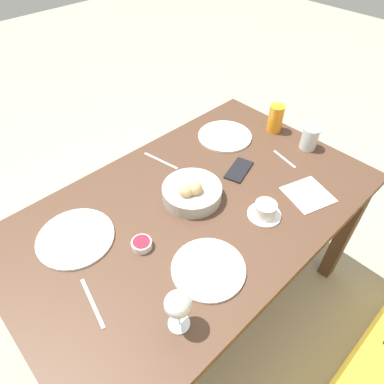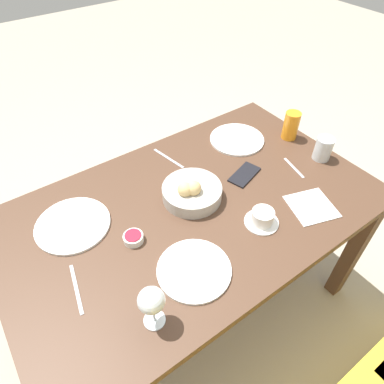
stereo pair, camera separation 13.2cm
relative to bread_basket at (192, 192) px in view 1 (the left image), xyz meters
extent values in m
plane|color=#A89E89|center=(0.02, 0.04, -0.77)|extent=(10.00, 10.00, 0.00)
cube|color=#4C3323|center=(0.02, 0.04, -0.05)|extent=(1.43, 0.87, 0.03)
cube|color=#4C3323|center=(-0.64, -0.35, -0.42)|extent=(0.06, 0.06, 0.70)
cube|color=#4C3323|center=(0.69, -0.35, -0.42)|extent=(0.06, 0.06, 0.70)
cube|color=#4C3323|center=(-0.64, 0.43, -0.42)|extent=(0.06, 0.06, 0.70)
cylinder|color=#B2ADA3|center=(0.00, 0.00, -0.01)|extent=(0.23, 0.23, 0.05)
sphere|color=#DBB775|center=(0.04, 0.01, 0.04)|extent=(0.06, 0.06, 0.06)
sphere|color=#DBB775|center=(0.01, 0.02, 0.04)|extent=(0.06, 0.06, 0.06)
cylinder|color=white|center=(-0.39, -0.19, -0.03)|extent=(0.25, 0.25, 0.01)
cylinder|color=white|center=(0.43, -0.14, -0.03)|extent=(0.27, 0.27, 0.01)
cylinder|color=white|center=(0.18, 0.27, -0.03)|extent=(0.24, 0.24, 0.01)
cylinder|color=orange|center=(-0.61, -0.06, 0.03)|extent=(0.07, 0.07, 0.13)
cylinder|color=silver|center=(-0.61, 0.13, 0.02)|extent=(0.07, 0.07, 0.10)
cylinder|color=silver|center=(0.37, 0.34, -0.03)|extent=(0.06, 0.06, 0.00)
cylinder|color=silver|center=(0.37, 0.34, 0.01)|extent=(0.01, 0.01, 0.07)
sphere|color=silver|center=(0.37, 0.34, 0.09)|extent=(0.08, 0.08, 0.08)
cylinder|color=white|center=(-0.13, 0.25, -0.03)|extent=(0.13, 0.13, 0.01)
cylinder|color=white|center=(-0.13, 0.25, 0.00)|extent=(0.08, 0.08, 0.05)
cylinder|color=white|center=(0.28, 0.05, -0.02)|extent=(0.07, 0.07, 0.03)
cylinder|color=#A3192D|center=(0.28, 0.05, 0.00)|extent=(0.06, 0.06, 0.00)
cube|color=#B7B7BC|center=(0.52, 0.11, -0.03)|extent=(0.05, 0.18, 0.00)
cube|color=#B7B7BC|center=(-0.06, -0.26, -0.03)|extent=(0.05, 0.18, 0.00)
cube|color=#B7B7BC|center=(-0.46, 0.11, -0.03)|extent=(0.04, 0.14, 0.00)
cube|color=white|center=(-0.34, 0.30, -0.03)|extent=(0.20, 0.20, 0.00)
cube|color=black|center=(-0.26, 0.02, -0.03)|extent=(0.17, 0.12, 0.01)
camera|label=1|loc=(0.64, 0.68, 0.92)|focal=32.00mm
camera|label=2|loc=(0.54, 0.76, 0.92)|focal=32.00mm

